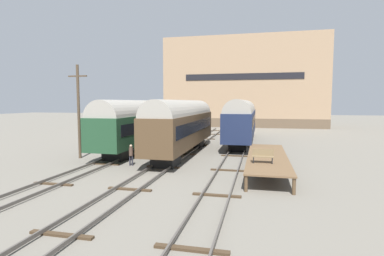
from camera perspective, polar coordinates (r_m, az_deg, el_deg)
ground_plane at (r=25.91m, az=-3.41°, el=-6.14°), size 200.00×200.00×0.00m
track_left at (r=27.67m, az=-13.40°, el=-5.26°), size 2.60×60.00×0.26m
track_middle at (r=25.88m, az=-3.42°, el=-5.83°), size 2.60×60.00×0.26m
track_right at (r=24.97m, az=7.68°, el=-6.27°), size 2.60×60.00×0.26m
train_car_green at (r=32.01m, az=-9.42°, el=1.22°), size 3.08×17.70×5.18m
train_car_navy at (r=37.10m, az=9.49°, el=1.84°), size 2.95×18.59×5.27m
train_car_brown at (r=28.35m, az=-1.77°, el=0.86°), size 2.87×16.06×5.18m
station_platform at (r=22.94m, az=14.15°, el=-5.36°), size 2.85×12.28×1.01m
bench at (r=20.15m, az=13.34°, el=-5.13°), size 1.40×0.40×0.91m
person_worker at (r=24.03m, az=-11.54°, el=-4.69°), size 0.32×0.32×1.67m
utility_pole at (r=28.22m, az=-20.78°, el=3.20°), size 1.80×0.24×8.23m
warehouse_building at (r=65.04m, az=9.91°, el=8.42°), size 32.19×11.70×18.01m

